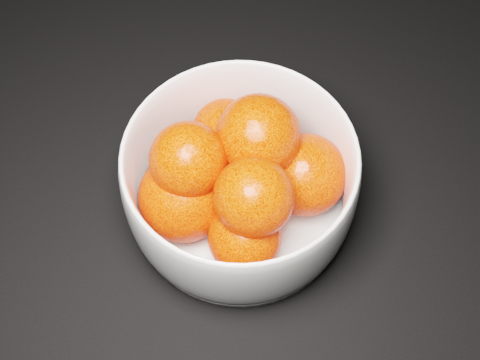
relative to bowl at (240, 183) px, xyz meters
The scene contains 3 objects.
ground 0.27m from the bowl, 110.17° to the left, with size 3.00×3.00×0.00m, color black.
bowl is the anchor object (origin of this frame).
orange_pile 0.01m from the bowl, 142.26° to the right, with size 0.15×0.15×0.11m.
Camera 1 is at (0.26, -0.48, 0.55)m, focal length 50.00 mm.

